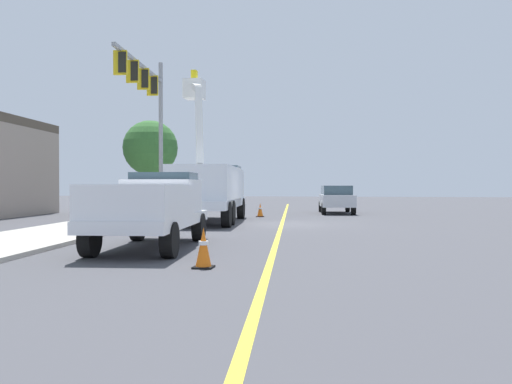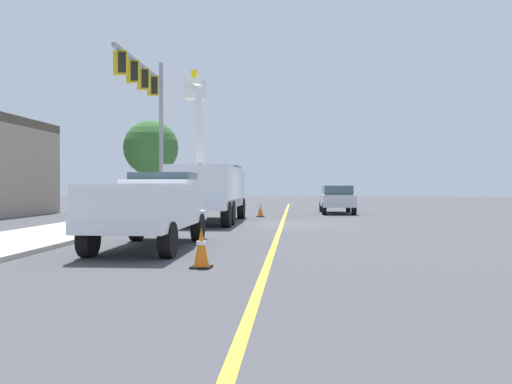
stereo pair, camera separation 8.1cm
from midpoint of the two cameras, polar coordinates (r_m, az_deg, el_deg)
ground at (r=22.56m, az=2.96°, el=-3.57°), size 120.00×120.00×0.00m
sidewalk_far_side at (r=23.96m, az=-15.46°, el=-3.20°), size 60.08×8.85×0.12m
lane_centre_stripe at (r=22.56m, az=2.96°, el=-3.56°), size 49.82×4.54×0.01m
utility_bucket_truck at (r=23.80m, az=-4.97°, el=0.54°), size 8.39×3.21×7.18m
service_pickup_truck at (r=14.06m, az=-11.49°, el=-1.57°), size 5.76×2.58×2.06m
passing_minivan at (r=31.96m, az=8.97°, el=-0.59°), size 4.95×2.31×1.69m
traffic_cone_leading at (r=10.57m, az=-5.83°, el=-6.18°), size 0.40×0.40×0.82m
traffic_cone_mid_front at (r=27.87m, az=0.58°, el=-2.01°), size 0.40×0.40×0.74m
traffic_signal_mast at (r=26.02m, az=-11.69°, el=9.88°), size 7.34×0.99×8.24m
street_tree_right at (r=31.81m, az=-11.45°, el=4.76°), size 3.28×3.28×5.61m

